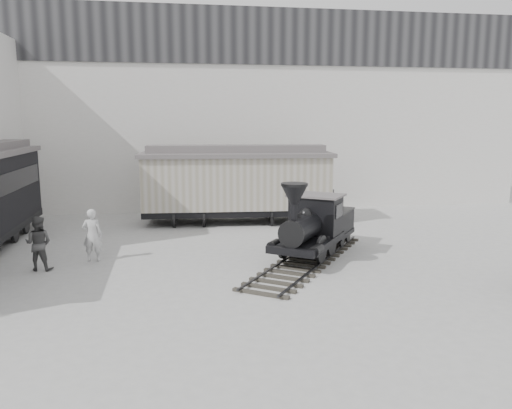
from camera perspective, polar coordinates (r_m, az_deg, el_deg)
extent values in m
plane|color=#9E9E9B|center=(14.94, 3.36, -9.90)|extent=(90.00, 90.00, 0.00)
cube|color=silver|center=(28.94, -2.79, 10.53)|extent=(34.00, 2.40, 11.00)
cube|color=#232326|center=(28.06, -2.59, 18.78)|extent=(34.00, 0.12, 3.00)
cube|color=#332F27|center=(18.03, 5.79, -6.29)|extent=(6.09, 7.77, 0.14)
cube|color=#2D2D30|center=(18.23, 3.89, -5.94)|extent=(4.67, 6.80, 0.05)
cube|color=#2D2D30|center=(17.82, 7.74, -6.37)|extent=(4.67, 6.80, 0.05)
cylinder|color=black|center=(17.72, 3.21, -4.66)|extent=(0.64, 0.87, 0.98)
cylinder|color=black|center=(17.26, 7.49, -5.11)|extent=(0.64, 0.87, 0.98)
cylinder|color=black|center=(18.77, 4.57, -3.87)|extent=(0.64, 0.87, 0.98)
cylinder|color=black|center=(18.33, 8.63, -4.27)|extent=(0.64, 0.87, 0.98)
cube|color=black|center=(17.98, 5.97, -4.14)|extent=(3.28, 3.65, 0.25)
cylinder|color=black|center=(17.28, 5.30, -2.74)|extent=(1.89, 2.19, 0.89)
cylinder|color=black|center=(16.41, 4.36, -0.91)|extent=(0.32, 0.32, 0.53)
cone|color=black|center=(16.32, 4.39, 1.09)|extent=(1.19, 1.19, 0.62)
sphere|color=black|center=(17.53, 5.73, -1.16)|extent=(0.46, 0.46, 0.46)
cube|color=black|center=(18.55, 6.85, -1.16)|extent=(2.11, 1.97, 1.38)
cube|color=#635D5E|center=(18.43, 6.90, 1.06)|extent=(2.36, 2.22, 0.07)
cube|color=black|center=(20.14, 8.30, -1.78)|extent=(2.33, 2.37, 0.80)
cylinder|color=black|center=(24.80, -7.56, -1.19)|extent=(2.05, 0.92, 0.80)
cylinder|color=black|center=(25.04, 3.06, -1.02)|extent=(2.05, 0.92, 0.80)
cube|color=black|center=(24.78, -2.22, -0.66)|extent=(9.17, 3.03, 0.30)
cube|color=gray|center=(24.57, -2.24, 2.57)|extent=(9.17, 3.13, 2.51)
cube|color=#635D5E|center=(24.44, -2.26, 5.73)|extent=(9.49, 3.45, 0.20)
cube|color=#635D5E|center=(24.43, -2.27, 6.38)|extent=(8.69, 1.71, 0.36)
imported|color=silver|center=(18.70, -18.20, -3.36)|extent=(0.71, 0.48, 1.91)
imported|color=#414141|center=(18.26, -23.61, -4.09)|extent=(1.01, 0.85, 1.85)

